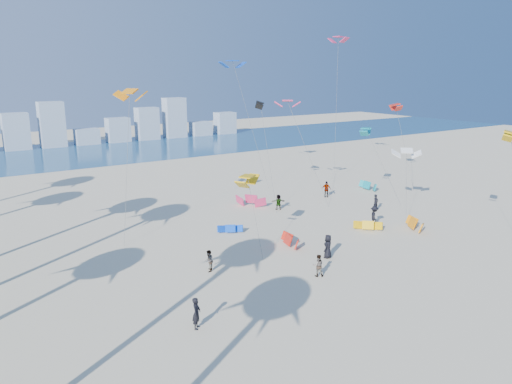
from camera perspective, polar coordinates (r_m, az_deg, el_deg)
ground at (r=27.32m, az=14.17°, el=-16.89°), size 220.00×220.00×0.00m
ocean at (r=90.21m, az=-21.93°, el=4.03°), size 220.00×220.00×0.00m
kitesurfer_near at (r=27.85m, az=-6.92°, el=-13.78°), size 0.76×0.78×1.81m
kitesurfer_mid at (r=34.42m, az=7.22°, el=-8.45°), size 0.96×0.91×1.57m
kitesurfers_far at (r=45.66m, az=7.88°, el=-2.71°), size 22.20×15.09×1.92m
grounded_kites at (r=48.33m, az=7.58°, el=-2.28°), size 23.82×18.37×1.08m
flying_kites at (r=51.32m, az=6.13°, el=10.45°), size 36.99×35.24×18.52m
distant_skyline at (r=99.34m, az=-24.00°, el=6.45°), size 85.00×3.00×8.40m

